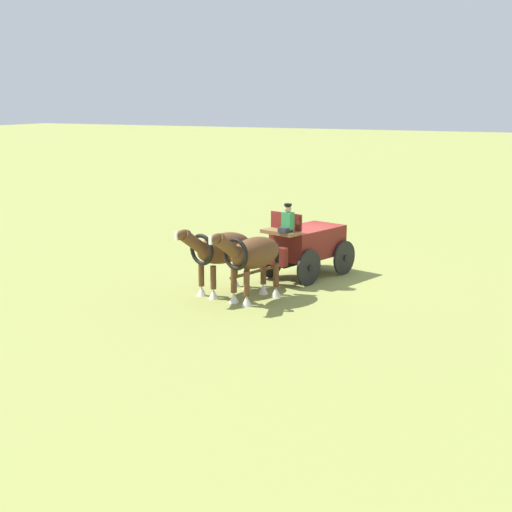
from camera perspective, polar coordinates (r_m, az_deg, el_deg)
name	(u,v)px	position (r m, az deg, el deg)	size (l,w,h in m)	color
ground_plane	(308,276)	(25.08, 4.10, -1.57)	(220.00, 220.00, 0.00)	olive
show_wagon	(306,244)	(24.70, 3.94, 0.96)	(5.49, 2.51, 2.71)	maroon
draft_horse_near	(252,256)	(21.66, -0.31, 0.04)	(2.92, 1.44, 2.29)	brown
draft_horse_off	(221,250)	(22.54, -2.76, 0.46)	(3.15, 1.51, 2.25)	brown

